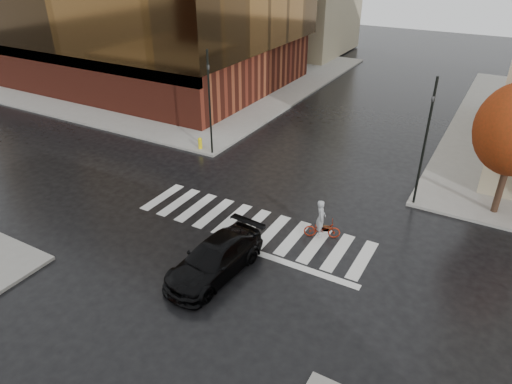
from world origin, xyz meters
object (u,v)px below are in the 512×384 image
at_px(traffic_light_nw, 209,98).
at_px(cyclist, 322,225).
at_px(sedan, 215,259).
at_px(fire_hydrant, 200,142).
at_px(traffic_light_ne, 426,136).

bearing_deg(traffic_light_nw, cyclist, 42.94).
bearing_deg(sedan, traffic_light_nw, 130.48).
relative_size(traffic_light_nw, fire_hydrant, 8.49).
height_order(cyclist, traffic_light_nw, traffic_light_nw).
distance_m(cyclist, traffic_light_nw, 11.27).
bearing_deg(traffic_light_ne, cyclist, 80.81).
height_order(sedan, cyclist, cyclist).
bearing_deg(fire_hydrant, sedan, -51.49).
bearing_deg(cyclist, traffic_light_ne, -53.48).
relative_size(sedan, traffic_light_nw, 0.76).
relative_size(cyclist, traffic_light_nw, 0.29).
bearing_deg(fire_hydrant, cyclist, -26.39).
xyz_separation_m(sedan, traffic_light_ne, (5.80, 9.64, 3.08)).
relative_size(cyclist, fire_hydrant, 2.50).
bearing_deg(fire_hydrant, traffic_light_ne, -0.84).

